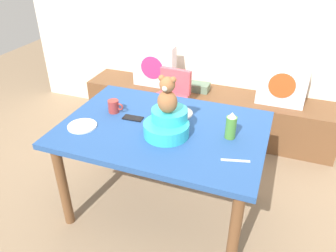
% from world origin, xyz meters
% --- Properties ---
extents(ground_plane, '(8.00, 8.00, 0.00)m').
position_xyz_m(ground_plane, '(0.00, 0.00, 0.00)').
color(ground_plane, '#8C7256').
extents(back_wall, '(4.40, 0.10, 2.60)m').
position_xyz_m(back_wall, '(0.00, 1.51, 1.30)').
color(back_wall, silver).
rests_on(back_wall, ground_plane).
extents(window_bench, '(2.60, 0.44, 0.46)m').
position_xyz_m(window_bench, '(0.00, 1.24, 0.23)').
color(window_bench, brown).
rests_on(window_bench, ground_plane).
extents(pillow_floral_left, '(0.44, 0.15, 0.44)m').
position_xyz_m(pillow_floral_left, '(-0.57, 1.22, 0.68)').
color(pillow_floral_left, silver).
rests_on(pillow_floral_left, window_bench).
extents(pillow_floral_right, '(0.44, 0.15, 0.44)m').
position_xyz_m(pillow_floral_right, '(0.72, 1.22, 0.68)').
color(pillow_floral_right, silver).
rests_on(pillow_floral_right, window_bench).
extents(book_stack, '(0.20, 0.14, 0.08)m').
position_xyz_m(book_stack, '(-0.08, 1.24, 0.50)').
color(book_stack, slate).
rests_on(book_stack, window_bench).
extents(dining_table, '(1.40, 0.98, 0.74)m').
position_xyz_m(dining_table, '(0.00, 0.00, 0.65)').
color(dining_table, '#264C8C').
rests_on(dining_table, ground_plane).
extents(highchair, '(0.34, 0.47, 0.79)m').
position_xyz_m(highchair, '(-0.24, 0.80, 0.52)').
color(highchair, '#D84C59').
rests_on(highchair, ground_plane).
extents(infant_seat_teal, '(0.30, 0.33, 0.16)m').
position_xyz_m(infant_seat_teal, '(0.06, -0.07, 0.81)').
color(infant_seat_teal, '#2EBBC9').
rests_on(infant_seat_teal, dining_table).
extents(teddy_bear, '(0.13, 0.12, 0.25)m').
position_xyz_m(teddy_bear, '(0.06, -0.07, 1.02)').
color(teddy_bear, '#9A6139').
rests_on(teddy_bear, infant_seat_teal).
extents(ketchup_bottle, '(0.07, 0.07, 0.18)m').
position_xyz_m(ketchup_bottle, '(0.46, 0.03, 0.83)').
color(ketchup_bottle, '#4C8C33').
rests_on(ketchup_bottle, dining_table).
extents(coffee_mug, '(0.12, 0.08, 0.09)m').
position_xyz_m(coffee_mug, '(-0.41, 0.07, 0.79)').
color(coffee_mug, '#9E332D').
rests_on(coffee_mug, dining_table).
extents(dinner_plate_near, '(0.20, 0.20, 0.01)m').
position_xyz_m(dinner_plate_near, '(0.05, 0.21, 0.75)').
color(dinner_plate_near, white).
rests_on(dinner_plate_near, dining_table).
extents(dinner_plate_far, '(0.20, 0.20, 0.01)m').
position_xyz_m(dinner_plate_far, '(-0.52, -0.19, 0.75)').
color(dinner_plate_far, white).
rests_on(dinner_plate_far, dining_table).
extents(cell_phone, '(0.15, 0.08, 0.01)m').
position_xyz_m(cell_phone, '(-0.24, 0.03, 0.74)').
color(cell_phone, black).
rests_on(cell_phone, dining_table).
extents(table_fork, '(0.17, 0.06, 0.01)m').
position_xyz_m(table_fork, '(0.54, -0.21, 0.74)').
color(table_fork, silver).
rests_on(table_fork, dining_table).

